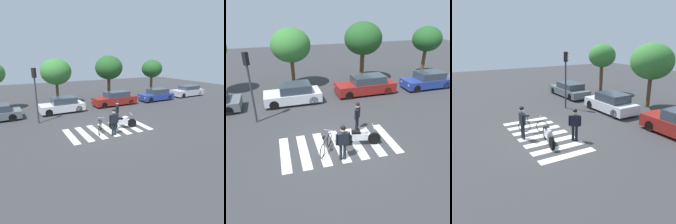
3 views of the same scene
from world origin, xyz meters
TOP-DOWN VIEW (x-y plane):
  - ground_plane at (0.00, 0.00)m, footprint 60.00×60.00m
  - police_motorcycle at (1.07, -0.20)m, footprint 2.03×0.71m
  - leaning_bicycle at (-0.74, -0.28)m, footprint 0.94×1.49m
  - officer_on_foot at (1.39, 1.17)m, footprint 0.43×0.56m
  - officer_by_motorcycle at (-0.14, -1.11)m, footprint 0.68×0.24m
  - crosswalk_stripes at (0.00, 0.00)m, footprint 5.85×2.88m
  - car_white_van at (-1.65, 6.11)m, footprint 4.00×1.84m
  - car_maroon_wagon at (4.04, 6.39)m, footprint 4.71×1.73m
  - car_blue_hatchback at (9.52, 6.23)m, footprint 4.16×1.75m
  - traffic_light_pole at (-4.12, 3.77)m, footprint 0.34×0.34m
  - street_tree_mid at (-1.28, 9.50)m, footprint 3.17×3.17m
  - street_tree_far at (4.88, 9.50)m, footprint 3.24×3.24m
  - street_tree_end at (11.27, 9.50)m, footprint 2.67×2.67m

SIDE VIEW (x-z plane):
  - ground_plane at x=0.00m, z-range 0.00..0.00m
  - crosswalk_stripes at x=0.00m, z-range 0.00..0.01m
  - leaning_bicycle at x=-0.74m, z-range -0.12..0.89m
  - police_motorcycle at x=1.07m, z-range -0.06..0.98m
  - car_blue_hatchback at x=9.52m, z-range -0.04..1.35m
  - car_white_van at x=-1.65m, z-range -0.04..1.38m
  - car_maroon_wagon at x=4.04m, z-range -0.04..1.42m
  - officer_on_foot at x=1.39m, z-range 0.13..1.86m
  - officer_by_motorcycle at x=-0.14m, z-range 0.14..1.95m
  - traffic_light_pole at x=-4.12m, z-range 0.72..4.93m
  - street_tree_end at x=11.27m, z-range 1.14..5.78m
  - street_tree_mid at x=-1.28m, z-range 1.06..5.90m
  - street_tree_far at x=4.88m, z-range 1.17..6.32m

